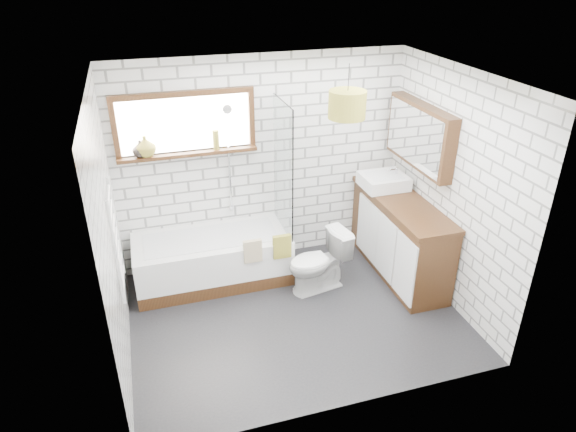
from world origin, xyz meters
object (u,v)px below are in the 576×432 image
object	(u,v)px
toilet	(318,262)
pendant	(347,104)
vanity	(400,237)
basin	(384,181)
bathtub	(213,259)

from	to	relation	value
toilet	pendant	world-z (taller)	pendant
toilet	vanity	bearing A→B (deg)	83.53
vanity	basin	xyz separation A→B (m)	(-0.06, 0.41, 0.55)
pendant	basin	bearing A→B (deg)	29.10
bathtub	toilet	size ratio (longest dim) A/B	2.48
bathtub	basin	world-z (taller)	basin
vanity	bathtub	bearing A→B (deg)	168.15
toilet	pendant	bearing A→B (deg)	97.29
basin	toilet	bearing A→B (deg)	-154.09
toilet	pendant	distance (m)	1.77
vanity	basin	distance (m)	0.69
pendant	toilet	bearing A→B (deg)	-162.42
bathtub	basin	bearing A→B (deg)	-1.25
vanity	toilet	world-z (taller)	vanity
basin	toilet	distance (m)	1.28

